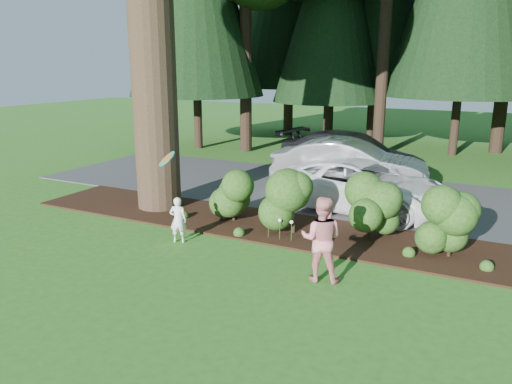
{
  "coord_description": "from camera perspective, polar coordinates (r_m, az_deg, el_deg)",
  "views": [
    {
      "loc": [
        4.3,
        -7.8,
        4.1
      ],
      "look_at": [
        -0.64,
        1.83,
        1.3
      ],
      "focal_mm": 35.0,
      "sensor_mm": 36.0,
      "label": 1
    }
  ],
  "objects": [
    {
      "name": "shrub_row",
      "position": [
        11.95,
        8.91,
        -1.65
      ],
      "size": [
        6.53,
        1.6,
        1.61
      ],
      "color": "#183911",
      "rests_on": "ground"
    },
    {
      "name": "car_dark_suv",
      "position": [
        18.6,
        10.91,
        4.17
      ],
      "size": [
        5.96,
        3.35,
        1.63
      ],
      "primitive_type": "imported",
      "rotation": [
        0.0,
        0.0,
        1.37
      ],
      "color": "black",
      "rests_on": "driveway"
    },
    {
      "name": "driveway",
      "position": [
        16.4,
        11.08,
        -0.19
      ],
      "size": [
        22.0,
        6.0,
        0.03
      ],
      "primitive_type": "cube",
      "color": "#38383A",
      "rests_on": "ground"
    },
    {
      "name": "child",
      "position": [
        11.82,
        -8.89,
        -3.16
      ],
      "size": [
        0.47,
        0.39,
        1.1
      ],
      "primitive_type": "imported",
      "rotation": [
        0.0,
        0.0,
        3.51
      ],
      "color": "white",
      "rests_on": "ground"
    },
    {
      "name": "frisbee",
      "position": [
        11.8,
        -10.14,
        3.77
      ],
      "size": [
        0.55,
        0.45,
        0.47
      ],
      "color": "#198B7C",
      "rests_on": "ground"
    },
    {
      "name": "lily_cluster",
      "position": [
        11.75,
        2.74,
        -3.36
      ],
      "size": [
        0.69,
        0.09,
        0.57
      ],
      "color": "#183911",
      "rests_on": "ground"
    },
    {
      "name": "ground",
      "position": [
        9.8,
        -1.58,
        -10.22
      ],
      "size": [
        80.0,
        80.0,
        0.0
      ],
      "primitive_type": "plane",
      "color": "#2B621C",
      "rests_on": "ground"
    },
    {
      "name": "car_white_suv",
      "position": [
        14.33,
        12.07,
        0.64
      ],
      "size": [
        5.45,
        3.15,
        1.43
      ],
      "primitive_type": "imported",
      "rotation": [
        0.0,
        0.0,
        1.41
      ],
      "color": "white",
      "rests_on": "driveway"
    },
    {
      "name": "adult",
      "position": [
        9.66,
        7.48,
        -5.34
      ],
      "size": [
        0.92,
        0.78,
        1.67
      ],
      "primitive_type": "imported",
      "rotation": [
        0.0,
        0.0,
        3.33
      ],
      "color": "red",
      "rests_on": "ground"
    },
    {
      "name": "mulch_bed",
      "position": [
        12.53,
        5.58,
        -4.53
      ],
      "size": [
        16.0,
        2.5,
        0.05
      ],
      "primitive_type": "cube",
      "color": "black",
      "rests_on": "ground"
    },
    {
      "name": "car_silver_wagon",
      "position": [
        16.74,
        10.61,
        3.09
      ],
      "size": [
        5.18,
        2.28,
        1.65
      ],
      "primitive_type": "imported",
      "rotation": [
        0.0,
        0.0,
        1.68
      ],
      "color": "#B4B4B9",
      "rests_on": "driveway"
    }
  ]
}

